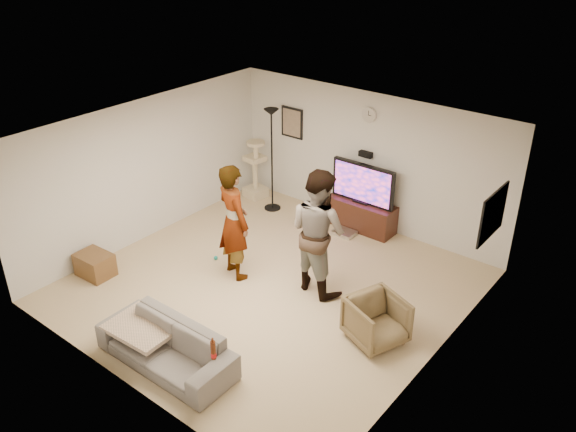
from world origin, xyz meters
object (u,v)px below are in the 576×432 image
Objects in this scene: tv_stand at (361,215)px; tv at (363,183)px; armchair at (377,321)px; floor_lamp at (272,161)px; sofa at (166,346)px; beer_bottle at (213,350)px; side_table at (95,265)px; cat_tree at (255,169)px; person_left at (234,222)px; person_right at (318,231)px.

tv is at bearing 0.00° from tv_stand.
armchair is at bearing -54.14° from tv.
tv_stand is at bearing 12.39° from floor_lamp.
beer_bottle is (0.89, 0.00, 0.41)m from sofa.
tv is 1.71× the size of armchair.
floor_lamp reaches higher than tv.
beer_bottle is 0.44× the size of side_table.
person_left is at bearing -55.08° from cat_tree.
cat_tree is (-0.62, 0.20, -0.39)m from floor_lamp.
person_right reaches higher than sofa.
side_table is (-2.99, -1.95, -0.80)m from person_right.
tv reaches higher than sofa.
cat_tree is at bearing -36.50° from person_left.
armchair is (4.29, -2.41, -0.29)m from cat_tree.
tv_stand is at bearing 58.05° from side_table.
cat_tree reaches higher than beer_bottle.
side_table is (-0.09, -3.81, -0.43)m from cat_tree.
tv is 4.74m from sofa.
person_right is 1.03× the size of sofa.
tv_stand is 1.78× the size of armchair.
tv_stand is at bearing -65.87° from person_right.
tv_stand is 1.04× the size of tv.
side_table is (-3.40, 0.69, -0.50)m from beer_bottle.
person_left is at bearing -106.28° from tv_stand.
cat_tree reaches higher than sofa.
person_right is at bearing 89.88° from armchair.
floor_lamp is at bearing 122.04° from beer_bottle.
person_left is 7.61× the size of beer_bottle.
beer_bottle is 2.34m from armchair.
person_left is 2.36m from sofa.
tv is 4.79m from beer_bottle.
floor_lamp is 2.80× the size of armchair.
armchair is 1.27× the size of side_table.
cat_tree is 0.64× the size of sofa.
tv_stand is 4.72m from side_table.
person_right is at bearing -76.49° from tv_stand.
sofa is (0.76, -2.13, -0.67)m from person_left.
person_left is at bearing -106.28° from tv.
tv_stand is at bearing 100.84° from beer_bottle.
armchair is at bearing 64.84° from beer_bottle.
beer_bottle is (0.41, -2.64, -0.30)m from person_right.
tv_stand is 2.26× the size of side_table.
side_table is (-1.75, -1.43, -0.76)m from person_left.
tv_stand is 0.67× the size of sofa.
beer_bottle reaches higher than tv_stand.
person_left reaches higher than tv_stand.
person_right reaches higher than beer_bottle.
beer_bottle is (0.90, -4.70, 0.42)m from tv_stand.
person_left is at bearing 39.39° from side_table.
armchair is (1.88, -2.60, 0.06)m from tv_stand.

